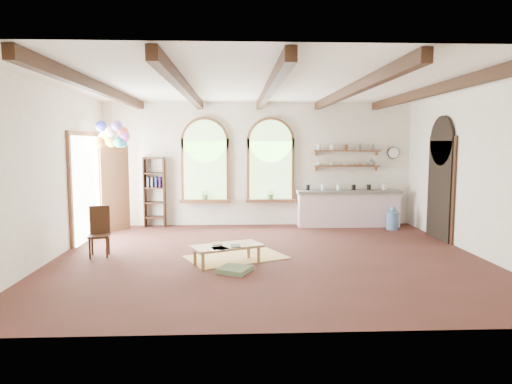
{
  "coord_description": "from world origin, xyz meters",
  "views": [
    {
      "loc": [
        -0.6,
        -8.44,
        2.12
      ],
      "look_at": [
        -0.21,
        0.6,
        1.17
      ],
      "focal_mm": 32.0,
      "sensor_mm": 36.0,
      "label": 1
    }
  ],
  "objects": [
    {
      "name": "shelf_vase",
      "position": [
        2.95,
        3.38,
        1.67
      ],
      "size": [
        0.18,
        0.18,
        0.19
      ],
      "primitive_type": "imported",
      "color": "slate",
      "rests_on": "wall_shelf_lower"
    },
    {
      "name": "shelf_cup_b",
      "position": [
        1.9,
        3.38,
        1.62
      ],
      "size": [
        0.1,
        0.1,
        0.09
      ],
      "primitive_type": "imported",
      "color": "beige",
      "rests_on": "wall_shelf_lower"
    },
    {
      "name": "tablet",
      "position": [
        -0.62,
        -0.6,
        0.36
      ],
      "size": [
        0.18,
        0.25,
        0.01
      ],
      "primitive_type": "cube",
      "rotation": [
        0.0,
        0.0,
        0.08
      ],
      "color": "black",
      "rests_on": "coffee_table"
    },
    {
      "name": "potted_plant_right",
      "position": [
        0.3,
        3.32,
        0.85
      ],
      "size": [
        0.27,
        0.23,
        0.3
      ],
      "primitive_type": "imported",
      "color": "#598C4C",
      "rests_on": "window_right"
    },
    {
      "name": "coffee_table",
      "position": [
        -0.77,
        -0.52,
        0.31
      ],
      "size": [
        1.35,
        1.02,
        0.35
      ],
      "color": "#AB8A4E",
      "rests_on": "floor"
    },
    {
      "name": "right_doorway",
      "position": [
        3.95,
        1.5,
        1.1
      ],
      "size": [
        0.1,
        1.3,
        2.4
      ],
      "primitive_type": "cube",
      "color": "black",
      "rests_on": "floor"
    },
    {
      "name": "floor",
      "position": [
        0.0,
        0.0,
        0.0
      ],
      "size": [
        8.0,
        8.0,
        0.0
      ],
      "primitive_type": "plane",
      "color": "#4C231F",
      "rests_on": "ground"
    },
    {
      "name": "water_jug_a",
      "position": [
        3.1,
        3.2,
        0.22
      ],
      "size": [
        0.27,
        0.27,
        0.52
      ],
      "color": "#5380B2",
      "rests_on": "floor"
    },
    {
      "name": "wall_shelf_lower",
      "position": [
        2.3,
        3.38,
        1.55
      ],
      "size": [
        1.7,
        0.24,
        0.04
      ],
      "primitive_type": "cube",
      "color": "brown",
      "rests_on": "wall_back"
    },
    {
      "name": "side_chair",
      "position": [
        -3.2,
        0.19,
        0.27
      ],
      "size": [
        0.43,
        0.43,
        0.95
      ],
      "color": "#3D2113",
      "rests_on": "floor"
    },
    {
      "name": "shelf_bowl_b",
      "position": [
        2.6,
        3.38,
        1.6
      ],
      "size": [
        0.2,
        0.2,
        0.06
      ],
      "primitive_type": "imported",
      "color": "#8C664C",
      "rests_on": "wall_shelf_lower"
    },
    {
      "name": "floor_cushion",
      "position": [
        -0.63,
        -1.0,
        0.04
      ],
      "size": [
        0.63,
        0.63,
        0.08
      ],
      "primitive_type": "cube",
      "rotation": [
        0.0,
        0.0,
        -0.43
      ],
      "color": "#6B885E",
      "rests_on": "floor"
    },
    {
      "name": "floor_mat",
      "position": [
        -0.6,
        -0.04,
        0.01
      ],
      "size": [
        2.06,
        1.73,
        0.02
      ],
      "primitive_type": "cube",
      "rotation": [
        0.0,
        0.0,
        0.44
      ],
      "color": "tan",
      "rests_on": "floor"
    },
    {
      "name": "kitchen_counter",
      "position": [
        2.3,
        3.2,
        0.48
      ],
      "size": [
        2.68,
        0.62,
        0.94
      ],
      "color": "silver",
      "rests_on": "floor"
    },
    {
      "name": "wall_clock",
      "position": [
        3.55,
        3.45,
        1.9
      ],
      "size": [
        0.32,
        0.04,
        0.32
      ],
      "primitive_type": "cylinder",
      "rotation": [
        1.57,
        0.0,
        0.0
      ],
      "color": "black",
      "rests_on": "wall_back"
    },
    {
      "name": "potted_plant_left",
      "position": [
        -1.4,
        3.32,
        0.85
      ],
      "size": [
        0.27,
        0.23,
        0.3
      ],
      "primitive_type": "imported",
      "color": "#598C4C",
      "rests_on": "window_left"
    },
    {
      "name": "bookshelf",
      "position": [
        -2.7,
        3.32,
        0.9
      ],
      "size": [
        0.53,
        0.32,
        1.8
      ],
      "color": "#3D2113",
      "rests_on": "floor"
    },
    {
      "name": "water_jug_b",
      "position": [
        3.3,
        2.65,
        0.25
      ],
      "size": [
        0.3,
        0.3,
        0.57
      ],
      "color": "#5380B2",
      "rests_on": "floor"
    },
    {
      "name": "table_book",
      "position": [
        -1.03,
        -0.45,
        0.36
      ],
      "size": [
        0.2,
        0.27,
        0.02
      ],
      "primitive_type": "imported",
      "rotation": [
        0.0,
        0.0,
        0.13
      ],
      "color": "olive",
      "rests_on": "coffee_table"
    },
    {
      "name": "balloon_cluster",
      "position": [
        -3.41,
        2.2,
        2.33
      ],
      "size": [
        0.78,
        0.87,
        1.15
      ],
      "color": "silver",
      "rests_on": "floor"
    },
    {
      "name": "window_right",
      "position": [
        0.3,
        3.43,
        1.63
      ],
      "size": [
        1.3,
        0.28,
        2.2
      ],
      "color": "brown",
      "rests_on": "floor"
    },
    {
      "name": "left_doorway",
      "position": [
        -3.95,
        1.8,
        1.15
      ],
      "size": [
        0.1,
        1.9,
        2.5
      ],
      "primitive_type": "cube",
      "color": "brown",
      "rests_on": "floor"
    },
    {
      "name": "shelf_bowl_a",
      "position": [
        2.25,
        3.38,
        1.6
      ],
      "size": [
        0.22,
        0.22,
        0.05
      ],
      "primitive_type": "imported",
      "color": "beige",
      "rests_on": "wall_shelf_lower"
    },
    {
      "name": "ceiling_beams",
      "position": [
        0.0,
        0.0,
        3.1
      ],
      "size": [
        6.2,
        6.8,
        0.18
      ],
      "primitive_type": null,
      "color": "#3D2113",
      "rests_on": "ceiling"
    },
    {
      "name": "window_left",
      "position": [
        -1.4,
        3.43,
        1.63
      ],
      "size": [
        1.3,
        0.28,
        2.2
      ],
      "color": "brown",
      "rests_on": "floor"
    },
    {
      "name": "shelf_cup_a",
      "position": [
        1.55,
        3.38,
        1.62
      ],
      "size": [
        0.12,
        0.1,
        0.1
      ],
      "primitive_type": "imported",
      "color": "white",
      "rests_on": "wall_shelf_lower"
    },
    {
      "name": "wall_shelf_upper",
      "position": [
        2.3,
        3.38,
        1.95
      ],
      "size": [
        1.7,
        0.24,
        0.04
      ],
      "primitive_type": "cube",
      "color": "brown",
      "rests_on": "wall_back"
    }
  ]
}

